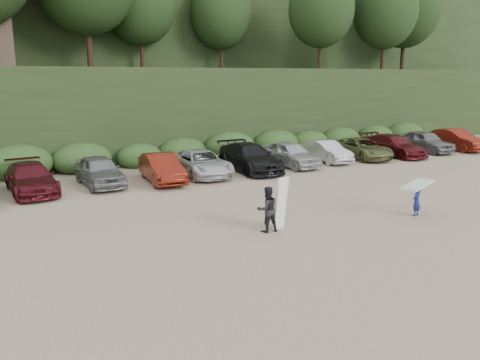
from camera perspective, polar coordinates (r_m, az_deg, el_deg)
ground at (r=17.59m, az=7.42°, el=-5.71°), size 120.00×120.00×0.00m
hillside_backdrop at (r=50.73m, az=-17.87°, el=18.52°), size 90.00×41.50×28.00m
parked_cars at (r=26.83m, az=-1.53°, el=2.40°), size 39.92×5.86×1.64m
child_surfer at (r=19.86m, az=20.79°, el=-1.59°), size 2.28×1.47×1.33m
adult_surfer at (r=16.78m, az=3.48°, el=-3.51°), size 1.28×0.67×1.96m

